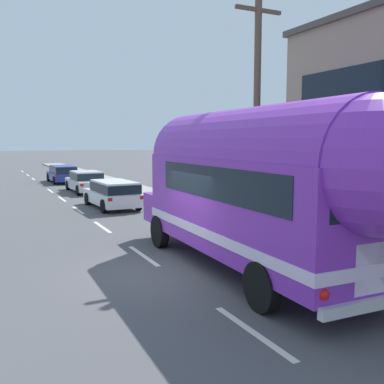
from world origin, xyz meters
name	(u,v)px	position (x,y,z in m)	size (l,w,h in m)	color
ground_plane	(167,272)	(0.00, 0.00, 0.00)	(300.00, 300.00, 0.00)	#4C4C4F
lane_markings	(124,203)	(2.69, 12.39, 0.00)	(3.96, 80.00, 0.01)	silver
sidewalk_slab	(183,205)	(5.10, 10.00, 0.07)	(2.55, 90.00, 0.15)	gray
utility_pole	(257,109)	(4.56, 2.76, 4.42)	(1.80, 0.24, 8.50)	brown
painted_bus	(260,183)	(1.89, -1.32, 2.31)	(2.77, 10.26, 4.12)	purple
car_lead	(113,192)	(1.72, 10.95, 0.79)	(2.02, 4.40, 1.37)	white
car_second	(86,181)	(2.04, 18.48, 0.75)	(1.97, 4.84, 1.37)	silver
car_third	(62,173)	(1.75, 25.82, 0.80)	(1.89, 4.70, 1.37)	navy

